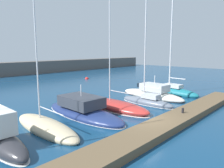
{
  "coord_description": "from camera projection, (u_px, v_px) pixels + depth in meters",
  "views": [
    {
      "loc": [
        -14.36,
        -9.49,
        6.03
      ],
      "look_at": [
        1.38,
        5.04,
        2.65
      ],
      "focal_mm": 34.78,
      "sensor_mm": 36.0,
      "label": 1
    }
  ],
  "objects": [
    {
      "name": "motorboat_ivory_seventh",
      "position": [
        152.0,
        94.0,
        28.03
      ],
      "size": [
        3.53,
        9.54,
        3.24
      ],
      "rotation": [
        0.0,
        0.0,
        1.49
      ],
      "color": "silver",
      "rests_on": "ground_plane"
    },
    {
      "name": "ground_plane",
      "position": [
        146.0,
        124.0,
        17.72
      ],
      "size": [
        120.0,
        120.0,
        0.0
      ],
      "primitive_type": "plane",
      "color": "navy"
    },
    {
      "name": "motorboat_navy_fourth",
      "position": [
        83.0,
        111.0,
        20.19
      ],
      "size": [
        3.48,
        10.21,
        3.31
      ],
      "rotation": [
        0.0,
        0.0,
        1.54
      ],
      "color": "navy",
      "rests_on": "ground_plane"
    },
    {
      "name": "dock_pier",
      "position": [
        163.0,
        126.0,
        16.62
      ],
      "size": [
        31.29,
        2.33,
        0.56
      ],
      "primitive_type": "cube",
      "color": "brown",
      "rests_on": "ground_plane"
    },
    {
      "name": "sailboat_teal_eighth",
      "position": [
        173.0,
        91.0,
        29.92
      ],
      "size": [
        2.73,
        7.71,
        15.56
      ],
      "rotation": [
        0.0,
        0.0,
        1.48
      ],
      "color": "#19707F",
      "rests_on": "ground_plane"
    },
    {
      "name": "sailboat_sand_third",
      "position": [
        45.0,
        127.0,
        16.61
      ],
      "size": [
        2.63,
        8.41,
        15.38
      ],
      "rotation": [
        0.0,
        0.0,
        1.53
      ],
      "color": "beige",
      "rests_on": "ground_plane"
    },
    {
      "name": "motorboat_charcoal_second",
      "position": [
        0.0,
        137.0,
        13.54
      ],
      "size": [
        1.82,
        6.66,
        3.62
      ],
      "rotation": [
        0.0,
        0.0,
        1.56
      ],
      "color": "#2D2D33",
      "rests_on": "ground_plane"
    },
    {
      "name": "mooring_buoy_red",
      "position": [
        87.0,
        79.0,
        45.35
      ],
      "size": [
        0.81,
        0.81,
        0.81
      ],
      "primitive_type": "sphere",
      "color": "red",
      "rests_on": "ground_plane"
    },
    {
      "name": "sailboat_red_fifth",
      "position": [
        115.0,
        106.0,
        22.33
      ],
      "size": [
        3.04,
        8.57,
        17.39
      ],
      "rotation": [
        0.0,
        0.0,
        1.54
      ],
      "color": "#B72D28",
      "rests_on": "ground_plane"
    },
    {
      "name": "dock_bollard",
      "position": [
        183.0,
        110.0,
        18.99
      ],
      "size": [
        0.2,
        0.2,
        0.44
      ],
      "primitive_type": "cylinder",
      "color": "black",
      "rests_on": "dock_pier"
    },
    {
      "name": "sailboat_slate_sixth",
      "position": [
        147.0,
        101.0,
        24.3
      ],
      "size": [
        1.7,
        6.62,
        12.23
      ],
      "rotation": [
        0.0,
        0.0,
        1.56
      ],
      "color": "slate",
      "rests_on": "ground_plane"
    }
  ]
}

